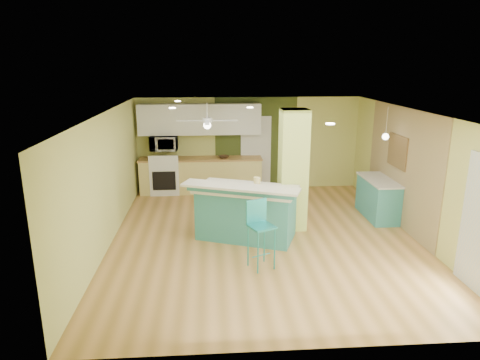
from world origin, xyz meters
name	(u,v)px	position (x,y,z in m)	size (l,w,h in m)	color
floor	(264,237)	(0.00, 0.00, -0.01)	(6.00, 7.00, 0.01)	#A47739
ceiling	(266,112)	(0.00, 0.00, 2.50)	(6.00, 7.00, 0.01)	white
wall_back	(248,144)	(0.00, 3.50, 1.25)	(6.00, 0.01, 2.50)	#CACC6D
wall_front	(304,256)	(0.00, -3.50, 1.25)	(6.00, 0.01, 2.50)	#CACC6D
wall_left	(107,180)	(-3.00, 0.00, 1.25)	(0.01, 7.00, 2.50)	#CACC6D
wall_right	(415,174)	(3.00, 0.00, 1.25)	(0.01, 7.00, 2.50)	#CACC6D
wood_panel	(401,167)	(2.99, 0.60, 1.25)	(0.02, 3.40, 2.50)	#8C7550
olive_accent	(256,144)	(0.20, 3.49, 1.25)	(2.20, 0.02, 2.50)	#3C481D
interior_door	(256,153)	(0.20, 3.46, 1.00)	(0.82, 0.05, 2.00)	silver
column	(293,170)	(0.65, 0.50, 1.25)	(0.55, 0.55, 2.50)	#C0D764
kitchen_run	(201,175)	(-1.30, 3.20, 0.47)	(3.25, 0.63, 0.94)	#DFCD75
stove	(165,176)	(-2.25, 3.19, 0.46)	(0.76, 0.66, 1.08)	white
upper_cabinets	(200,119)	(-1.30, 3.32, 1.95)	(3.20, 0.34, 0.80)	white
microwave	(164,143)	(-2.25, 3.20, 1.35)	(0.70, 0.48, 0.39)	silver
ceiling_fan	(207,121)	(-1.10, 2.00, 2.08)	(1.41, 1.41, 0.61)	white
pendant_lamp	(386,136)	(2.65, 0.75, 1.88)	(0.14, 0.14, 0.69)	white
wall_decor	(397,151)	(2.96, 0.80, 1.55)	(0.03, 0.90, 0.70)	brown
peninsula	(246,211)	(-0.36, 0.03, 0.55)	(2.37, 1.85, 1.18)	teal
bar_stool	(259,223)	(-0.24, -1.23, 0.79)	(0.52, 0.52, 1.18)	teal
side_counter	(378,198)	(2.70, 0.98, 0.45)	(0.59, 1.38, 0.89)	teal
fruit_bowl	(224,157)	(-0.69, 3.14, 0.97)	(0.27, 0.27, 0.07)	#3B2718
canister	(257,181)	(-0.12, 0.25, 1.10)	(0.14, 0.14, 0.15)	yellow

